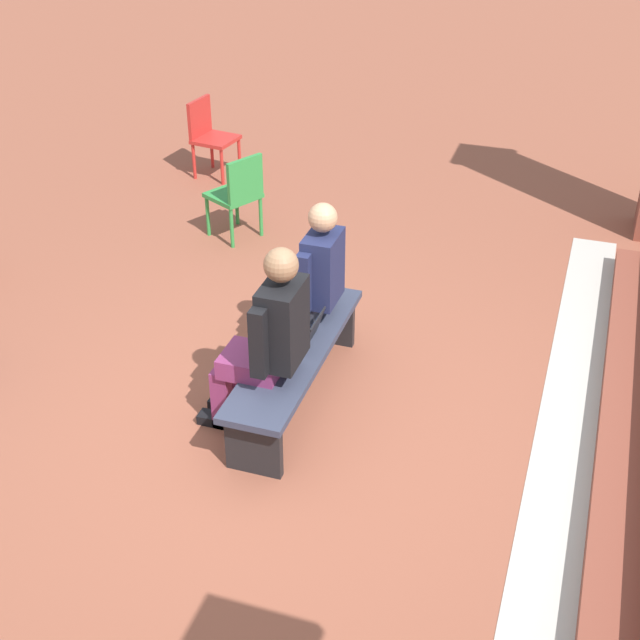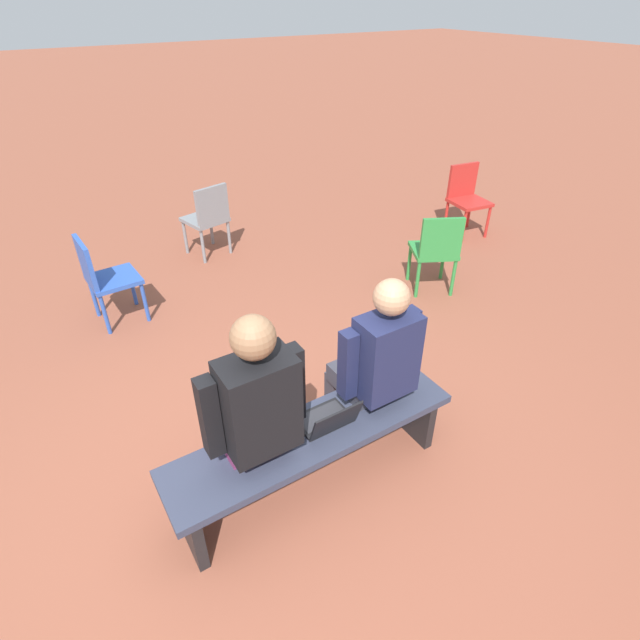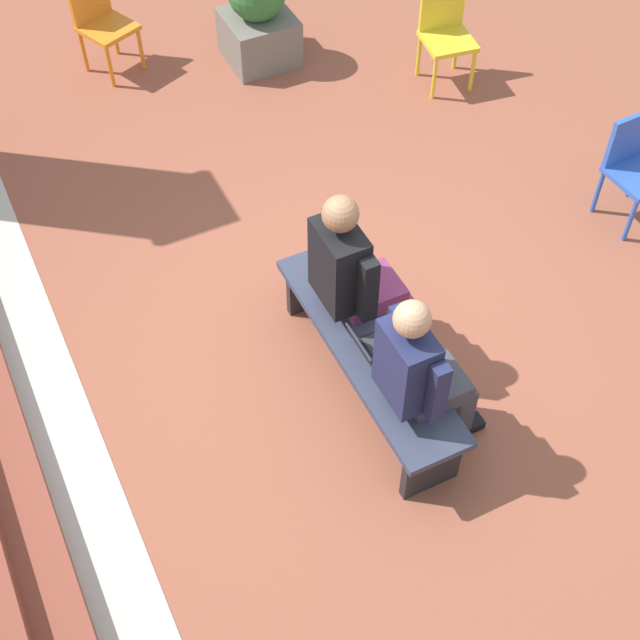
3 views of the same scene
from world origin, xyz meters
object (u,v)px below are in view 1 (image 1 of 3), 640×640
at_px(person_student, 309,281).
at_px(person_adult, 267,337).
at_px(bench, 296,359).
at_px(laptop, 302,335).
at_px(plastic_chair_near_bench_right, 238,192).
at_px(plastic_chair_far_left, 209,133).

height_order(person_student, person_adult, person_adult).
relative_size(bench, person_adult, 1.30).
distance_m(laptop, plastic_chair_near_bench_right, 2.58).
height_order(bench, plastic_chair_far_left, plastic_chair_far_left).
relative_size(plastic_chair_near_bench_right, plastic_chair_far_left, 1.00).
xyz_separation_m(laptop, plastic_chair_near_bench_right, (-2.17, -1.39, -0.02)).
distance_m(bench, person_adult, 0.52).
bearing_deg(plastic_chair_far_left, laptop, 33.17).
xyz_separation_m(person_adult, plastic_chair_near_bench_right, (-2.61, -1.31, -0.25)).
relative_size(person_adult, laptop, 4.34).
xyz_separation_m(bench, plastic_chair_far_left, (-3.62, -2.29, 0.13)).
distance_m(person_adult, plastic_chair_near_bench_right, 2.93).
distance_m(person_student, plastic_chair_near_bench_right, 2.23).
xyz_separation_m(bench, plastic_chair_near_bench_right, (-2.27, -1.38, 0.13)).
bearing_deg(laptop, plastic_chair_near_bench_right, -147.31).
bearing_deg(plastic_chair_far_left, person_student, 35.30).
height_order(bench, plastic_chair_near_bench_right, plastic_chair_near_bench_right).
xyz_separation_m(person_adult, laptop, (-0.44, 0.08, -0.24)).
distance_m(bench, plastic_chair_near_bench_right, 2.66).
bearing_deg(plastic_chair_near_bench_right, bench, 31.36).
bearing_deg(plastic_chair_far_left, person_adult, 29.28).
relative_size(bench, plastic_chair_far_left, 2.14).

